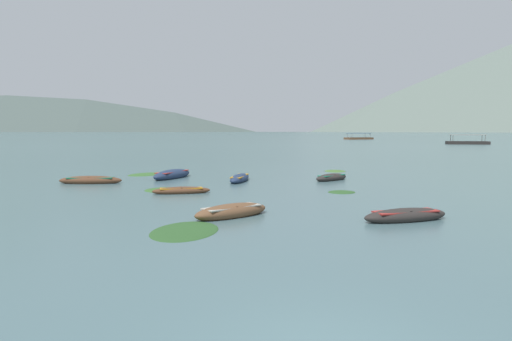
# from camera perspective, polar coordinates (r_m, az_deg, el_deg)

# --- Properties ---
(ground_plane) EXTENTS (6000.00, 6000.00, 0.00)m
(ground_plane) POSITION_cam_1_polar(r_m,az_deg,el_deg) (1506.51, -0.38, 4.94)
(ground_plane) COLOR slate
(mountain_1) EXTENTS (2124.29, 2124.29, 503.11)m
(mountain_1) POSITION_cam_1_polar(r_m,az_deg,el_deg) (1998.56, -16.60, 11.99)
(mountain_1) COLOR #4C5B56
(mountain_1) RESTS_ON ground
(mountain_2) EXTENTS (1088.88, 1088.88, 279.82)m
(mountain_2) POSITION_cam_1_polar(r_m,az_deg,el_deg) (1670.56, -2.69, 9.75)
(mountain_2) COLOR slate
(mountain_2) RESTS_ON ground
(mountain_3) EXTENTS (882.41, 882.41, 305.42)m
(mountain_3) POSITION_cam_1_polar(r_m,az_deg,el_deg) (1782.04, 13.25, 9.74)
(mountain_3) COLOR slate
(mountain_3) RESTS_ON ground
(rowboat_0) EXTENTS (3.32, 2.99, 0.64)m
(rowboat_0) POSITION_cam_1_polar(r_m,az_deg,el_deg) (18.03, -3.07, -5.16)
(rowboat_0) COLOR brown
(rowboat_0) RESTS_ON ground
(rowboat_1) EXTENTS (2.95, 2.90, 0.56)m
(rowboat_1) POSITION_cam_1_polar(r_m,az_deg,el_deg) (31.47, 9.44, -0.88)
(rowboat_1) COLOR #2D2826
(rowboat_1) RESTS_ON ground
(rowboat_2) EXTENTS (4.02, 1.13, 0.60)m
(rowboat_2) POSITION_cam_1_polar(r_m,az_deg,el_deg) (31.05, -20.06, -1.17)
(rowboat_2) COLOR brown
(rowboat_2) RESTS_ON ground
(rowboat_3) EXTENTS (3.24, 1.47, 0.45)m
(rowboat_3) POSITION_cam_1_polar(r_m,az_deg,el_deg) (24.91, -9.36, -2.51)
(rowboat_3) COLOR brown
(rowboat_3) RESTS_ON ground
(rowboat_4) EXTENTS (3.66, 2.02, 0.58)m
(rowboat_4) POSITION_cam_1_polar(r_m,az_deg,el_deg) (18.13, 18.27, -5.41)
(rowboat_4) COLOR #2D2826
(rowboat_4) RESTS_ON ground
(rowboat_5) EXTENTS (2.79, 4.58, 0.77)m
(rowboat_5) POSITION_cam_1_polar(r_m,az_deg,el_deg) (32.97, -10.47, -0.52)
(rowboat_5) COLOR navy
(rowboat_5) RESTS_ON ground
(rowboat_6) EXTENTS (1.67, 4.09, 0.59)m
(rowboat_6) POSITION_cam_1_polar(r_m,az_deg,el_deg) (30.48, -2.07, -0.99)
(rowboat_6) COLOR navy
(rowboat_6) RESTS_ON ground
(ferry_0) EXTENTS (11.44, 7.85, 2.54)m
(ferry_0) POSITION_cam_1_polar(r_m,az_deg,el_deg) (175.81, 12.76, 3.98)
(ferry_0) COLOR brown
(ferry_0) RESTS_ON ground
(ferry_1) EXTENTS (10.16, 5.63, 2.54)m
(ferry_1) POSITION_cam_1_polar(r_m,az_deg,el_deg) (123.14, 25.00, 3.22)
(ferry_1) COLOR #2D2826
(ferry_1) RESTS_ON ground
(weed_patch_0) EXTENTS (3.50, 3.50, 0.14)m
(weed_patch_0) POSITION_cam_1_polar(r_m,az_deg,el_deg) (26.41, -11.17, -2.42)
(weed_patch_0) COLOR #38662D
(weed_patch_0) RESTS_ON ground
(weed_patch_1) EXTENTS (2.04, 1.99, 0.14)m
(weed_patch_1) POSITION_cam_1_polar(r_m,az_deg,el_deg) (25.43, 10.69, -2.70)
(weed_patch_1) COLOR #2D5628
(weed_patch_1) RESTS_ON ground
(weed_patch_2) EXTENTS (2.66, 3.50, 0.14)m
(weed_patch_2) POSITION_cam_1_polar(r_m,az_deg,el_deg) (15.66, -8.93, -7.53)
(weed_patch_2) COLOR #2D5628
(weed_patch_2) RESTS_ON ground
(weed_patch_3) EXTENTS (3.70, 4.10, 0.14)m
(weed_patch_3) POSITION_cam_1_polar(r_m,az_deg,el_deg) (36.07, -13.51, -0.48)
(weed_patch_3) COLOR #38662D
(weed_patch_3) RESTS_ON ground
(weed_patch_4) EXTENTS (2.05, 2.58, 0.14)m
(weed_patch_4) POSITION_cam_1_polar(r_m,az_deg,el_deg) (38.39, 9.89, -0.09)
(weed_patch_4) COLOR #477033
(weed_patch_4) RESTS_ON ground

